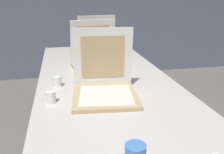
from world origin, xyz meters
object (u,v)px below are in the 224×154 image
Objects in this scene: pizza_box_middle at (97,62)px; cup_white_near_center at (57,82)px; pizza_box_back at (99,51)px; cup_white_near_left at (51,97)px; table at (105,83)px; pizza_box_front at (105,87)px.

pizza_box_middle is 0.47m from cup_white_near_center.
pizza_box_middle is 0.43m from pizza_box_back.
pizza_box_middle is at bearing 47.75° from cup_white_near_center.
cup_white_near_center and cup_white_near_left have the same top height.
table is 0.25m from pizza_box_middle.
pizza_box_middle is at bearing 59.83° from cup_white_near_left.
table is 5.64× the size of pizza_box_front.
cup_white_near_center is (-0.34, -0.11, 0.08)m from table.
table is 0.36m from pizza_box_front.
pizza_box_front is at bearing 5.81° from cup_white_near_left.
pizza_box_front is at bearing -100.47° from pizza_box_middle.
pizza_box_middle reaches higher than cup_white_near_center.
table is at bearing 44.89° from cup_white_near_left.
pizza_box_front reaches higher than cup_white_near_center.
cup_white_near_center is at bearing -161.19° from table.
pizza_box_front reaches higher than pizza_box_back.
pizza_box_middle is 0.70m from cup_white_near_left.
pizza_box_back is 0.87m from cup_white_near_center.
cup_white_near_center is at bearing 82.00° from cup_white_near_left.
cup_white_near_center is 0.26m from cup_white_near_left.
pizza_box_back is (0.08, 0.42, -0.00)m from pizza_box_middle.
pizza_box_front is 6.21× the size of cup_white_near_left.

